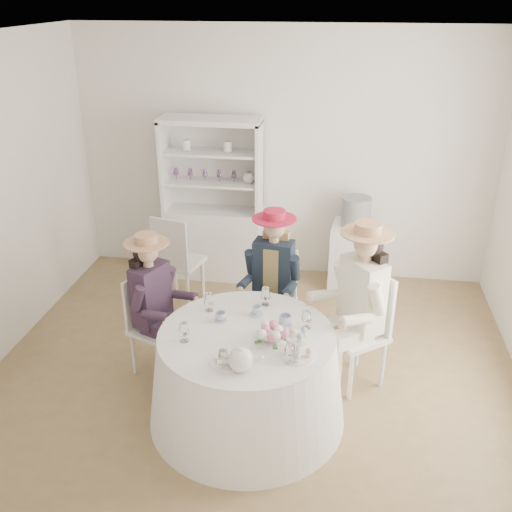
# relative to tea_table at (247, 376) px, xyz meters

# --- Properties ---
(ground) EXTENTS (4.50, 4.50, 0.00)m
(ground) POSITION_rel_tea_table_xyz_m (-0.04, 0.57, -0.37)
(ground) COLOR olive
(ground) RESTS_ON ground
(ceiling) EXTENTS (4.50, 4.50, 0.00)m
(ceiling) POSITION_rel_tea_table_xyz_m (-0.04, 0.57, 2.33)
(ceiling) COLOR white
(ceiling) RESTS_ON wall_back
(wall_back) EXTENTS (4.50, 0.00, 4.50)m
(wall_back) POSITION_rel_tea_table_xyz_m (-0.04, 2.57, 0.98)
(wall_back) COLOR white
(wall_back) RESTS_ON ground
(wall_front) EXTENTS (4.50, 0.00, 4.50)m
(wall_front) POSITION_rel_tea_table_xyz_m (-0.04, -1.43, 0.98)
(wall_front) COLOR white
(wall_front) RESTS_ON ground
(tea_table) EXTENTS (1.49, 1.49, 0.74)m
(tea_table) POSITION_rel_tea_table_xyz_m (0.00, 0.00, 0.00)
(tea_table) COLOR white
(tea_table) RESTS_ON ground
(hutch) EXTENTS (1.18, 0.71, 1.80)m
(hutch) POSITION_rel_tea_table_xyz_m (-0.77, 2.34, 0.27)
(hutch) COLOR silver
(hutch) RESTS_ON ground
(side_table) EXTENTS (0.50, 0.50, 0.73)m
(side_table) POSITION_rel_tea_table_xyz_m (0.78, 2.26, -0.00)
(side_table) COLOR silver
(side_table) RESTS_ON ground
(hatbox) EXTENTS (0.35, 0.35, 0.31)m
(hatbox) POSITION_rel_tea_table_xyz_m (0.78, 2.26, 0.51)
(hatbox) COLOR black
(hatbox) RESTS_ON side_table
(guest_left) EXTENTS (0.53, 0.48, 1.27)m
(guest_left) POSITION_rel_tea_table_xyz_m (-0.85, 0.46, 0.35)
(guest_left) COLOR silver
(guest_left) RESTS_ON ground
(guest_mid) EXTENTS (0.49, 0.51, 1.33)m
(guest_mid) POSITION_rel_tea_table_xyz_m (0.07, 0.97, 0.38)
(guest_mid) COLOR silver
(guest_mid) RESTS_ON ground
(guest_right) EXTENTS (0.61, 0.59, 1.43)m
(guest_right) POSITION_rel_tea_table_xyz_m (0.80, 0.54, 0.44)
(guest_right) COLOR silver
(guest_right) RESTS_ON ground
(spare_chair) EXTENTS (0.50, 0.50, 1.00)m
(spare_chair) POSITION_rel_tea_table_xyz_m (-0.99, 1.56, 0.17)
(spare_chair) COLOR silver
(spare_chair) RESTS_ON ground
(teacup_a) EXTENTS (0.08, 0.08, 0.06)m
(teacup_a) POSITION_rel_tea_table_xyz_m (-0.22, 0.15, 0.41)
(teacup_a) COLOR white
(teacup_a) RESTS_ON tea_table
(teacup_b) EXTENTS (0.09, 0.09, 0.07)m
(teacup_b) POSITION_rel_tea_table_xyz_m (0.03, 0.27, 0.41)
(teacup_b) COLOR white
(teacup_b) RESTS_ON tea_table
(teacup_c) EXTENTS (0.11, 0.11, 0.07)m
(teacup_c) POSITION_rel_tea_table_xyz_m (0.26, 0.16, 0.41)
(teacup_c) COLOR white
(teacup_c) RESTS_ON tea_table
(flower_bowl) EXTENTS (0.22, 0.22, 0.05)m
(flower_bowl) POSITION_rel_tea_table_xyz_m (0.19, -0.03, 0.40)
(flower_bowl) COLOR white
(flower_bowl) RESTS_ON tea_table
(flower_arrangement) EXTENTS (0.19, 0.19, 0.07)m
(flower_arrangement) POSITION_rel_tea_table_xyz_m (0.20, -0.10, 0.46)
(flower_arrangement) COLOR #CC6687
(flower_arrangement) RESTS_ON tea_table
(table_teapot) EXTENTS (0.24, 0.17, 0.18)m
(table_teapot) POSITION_rel_tea_table_xyz_m (0.04, -0.42, 0.45)
(table_teapot) COLOR white
(table_teapot) RESTS_ON tea_table
(sandwich_plate) EXTENTS (0.25, 0.25, 0.06)m
(sandwich_plate) POSITION_rel_tea_table_xyz_m (-0.07, -0.34, 0.39)
(sandwich_plate) COLOR white
(sandwich_plate) RESTS_ON tea_table
(cupcake_stand) EXTENTS (0.22, 0.22, 0.21)m
(cupcake_stand) POSITION_rel_tea_table_xyz_m (0.39, -0.22, 0.45)
(cupcake_stand) COLOR white
(cupcake_stand) RESTS_ON tea_table
(stemware_set) EXTENTS (0.92, 0.96, 0.15)m
(stemware_set) POSITION_rel_tea_table_xyz_m (-0.00, 0.00, 0.45)
(stemware_set) COLOR white
(stemware_set) RESTS_ON tea_table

